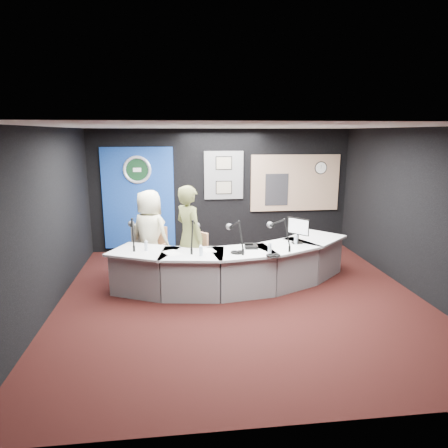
{
  "coord_description": "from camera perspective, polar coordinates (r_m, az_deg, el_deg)",
  "views": [
    {
      "loc": [
        -1.02,
        -6.16,
        2.71
      ],
      "look_at": [
        -0.2,
        0.8,
        1.1
      ],
      "focal_mm": 32.0,
      "sensor_mm": 36.0,
      "label": 1
    }
  ],
  "objects": [
    {
      "name": "booth_glow",
      "position": [
        9.6,
        10.15,
        5.8
      ],
      "size": [
        2.0,
        0.02,
        1.2
      ],
      "primitive_type": "cube",
      "color": "#FFEDA1",
      "rests_on": "booth_window_frame"
    },
    {
      "name": "framed_photo_upper",
      "position": [
        9.19,
        -0.02,
        8.69
      ],
      "size": [
        0.34,
        0.02,
        0.27
      ],
      "primitive_type": "cube",
      "color": "gray",
      "rests_on": "pinboard"
    },
    {
      "name": "wall_clock",
      "position": [
        9.74,
        13.68,
        7.8
      ],
      "size": [
        0.28,
        0.01,
        0.28
      ],
      "primitive_type": "cylinder",
      "rotation": [
        1.57,
        0.0,
        0.0
      ],
      "color": "white",
      "rests_on": "booth_window_frame"
    },
    {
      "name": "boom_mic_c",
      "position": [
        6.76,
        1.7,
        -1.28
      ],
      "size": [
        0.27,
        0.72,
        0.6
      ],
      "primitive_type": null,
      "color": "black",
      "rests_on": "broadcast_desk"
    },
    {
      "name": "seal_center",
      "position": [
        9.17,
        -12.31,
        7.58
      ],
      "size": [
        0.48,
        0.01,
        0.48
      ],
      "primitive_type": "cylinder",
      "rotation": [
        1.57,
        0.0,
        0.0
      ],
      "color": "black",
      "rests_on": "backdrop_panel"
    },
    {
      "name": "agency_seal",
      "position": [
        9.17,
        -12.31,
        7.57
      ],
      "size": [
        0.63,
        0.07,
        0.63
      ],
      "primitive_type": "torus",
      "rotation": [
        1.57,
        0.0,
        0.0
      ],
      "color": "silver",
      "rests_on": "backdrop_panel"
    },
    {
      "name": "wall_front",
      "position": [
        3.57,
        10.52,
        -8.81
      ],
      "size": [
        6.0,
        0.02,
        2.8
      ],
      "primitive_type": "cube",
      "color": "black",
      "rests_on": "ground"
    },
    {
      "name": "framed_photo_lower",
      "position": [
        9.25,
        -0.02,
        5.23
      ],
      "size": [
        0.34,
        0.02,
        0.27
      ],
      "primitive_type": "cube",
      "color": "gray",
      "rests_on": "pinboard"
    },
    {
      "name": "headphones_near",
      "position": [
        6.54,
        7.03,
        -4.45
      ],
      "size": [
        0.24,
        0.24,
        0.04
      ],
      "primitive_type": "torus",
      "color": "black",
      "rests_on": "broadcast_desk"
    },
    {
      "name": "ceiling",
      "position": [
        6.25,
        2.76,
        13.75
      ],
      "size": [
        6.0,
        6.0,
        0.02
      ],
      "primitive_type": "cube",
      "color": "silver",
      "rests_on": "ground"
    },
    {
      "name": "boom_mic_d",
      "position": [
        6.98,
        7.94,
        -0.94
      ],
      "size": [
        0.33,
        0.7,
        0.6
      ],
      "primitive_type": null,
      "color": "black",
      "rests_on": "broadcast_desk"
    },
    {
      "name": "armchair_left",
      "position": [
        7.71,
        -10.45,
        -3.85
      ],
      "size": [
        0.78,
        0.78,
        1.02
      ],
      "primitive_type": null,
      "rotation": [
        0.0,
        0.0,
        -0.49
      ],
      "color": "#A9704D",
      "rests_on": "ground"
    },
    {
      "name": "person_woman",
      "position": [
        7.12,
        -4.97,
        -1.75
      ],
      "size": [
        0.72,
        0.79,
        1.82
      ],
      "primitive_type": "imported",
      "rotation": [
        0.0,
        0.0,
        2.14
      ],
      "color": "brown",
      "rests_on": "ground"
    },
    {
      "name": "boom_mic_a",
      "position": [
        7.14,
        -12.98,
        -0.84
      ],
      "size": [
        0.22,
        0.73,
        0.6
      ],
      "primitive_type": null,
      "color": "black",
      "rests_on": "broadcast_desk"
    },
    {
      "name": "computer_monitor",
      "position": [
        7.28,
        10.51,
        -0.31
      ],
      "size": [
        0.28,
        0.31,
        0.27
      ],
      "primitive_type": "cube",
      "rotation": [
        0.0,
        0.0,
        -0.85
      ],
      "color": "black",
      "rests_on": "broadcast_desk"
    },
    {
      "name": "broadcast_desk",
      "position": [
        7.17,
        1.43,
        -6.07
      ],
      "size": [
        4.5,
        1.9,
        0.75
      ],
      "primitive_type": null,
      "color": "silver",
      "rests_on": "ground"
    },
    {
      "name": "paper_stack",
      "position": [
        6.72,
        -7.43,
        -4.1
      ],
      "size": [
        0.35,
        0.39,
        0.0
      ],
      "primitive_type": "cube",
      "rotation": [
        0.0,
        0.0,
        0.49
      ],
      "color": "white",
      "rests_on": "broadcast_desk"
    },
    {
      "name": "boom_mic_b",
      "position": [
        6.83,
        -4.28,
        -1.16
      ],
      "size": [
        0.24,
        0.73,
        0.6
      ],
      "primitive_type": null,
      "color": "black",
      "rests_on": "broadcast_desk"
    },
    {
      "name": "water_bottles",
      "position": [
        6.78,
        0.06,
        -3.08
      ],
      "size": [
        2.7,
        0.56,
        0.18
      ],
      "primitive_type": null,
      "color": "silver",
      "rests_on": "broadcast_desk"
    },
    {
      "name": "draped_jacket",
      "position": [
        7.9,
        -11.38,
        -2.66
      ],
      "size": [
        0.49,
        0.32,
        0.7
      ],
      "primitive_type": "cube",
      "rotation": [
        0.0,
        0.0,
        -0.49
      ],
      "color": "slate",
      "rests_on": "armchair_left"
    },
    {
      "name": "headphones_far",
      "position": [
        6.66,
        1.94,
        -4.03
      ],
      "size": [
        0.21,
        0.21,
        0.04
      ],
      "primitive_type": "torus",
      "color": "black",
      "rests_on": "broadcast_desk"
    },
    {
      "name": "pinboard",
      "position": [
        9.24,
        -0.04,
        6.97
      ],
      "size": [
        0.9,
        0.04,
        1.1
      ],
      "primitive_type": "cube",
      "color": "slate",
      "rests_on": "wall_back"
    },
    {
      "name": "backdrop_panel",
      "position": [
        9.29,
        -12.1,
        3.6
      ],
      "size": [
        1.6,
        0.05,
        2.3
      ],
      "primitive_type": "cube",
      "color": "navy",
      "rests_on": "wall_back"
    },
    {
      "name": "wall_right",
      "position": [
        7.47,
        25.97,
        1.52
      ],
      "size": [
        0.02,
        6.0,
        2.8
      ],
      "primitive_type": "cube",
      "color": "black",
      "rests_on": "ground"
    },
    {
      "name": "equipment_rack",
      "position": [
        9.48,
        7.53,
        4.88
      ],
      "size": [
        0.55,
        0.02,
        0.75
      ],
      "primitive_type": "cube",
      "color": "black",
      "rests_on": "booth_window_frame"
    },
    {
      "name": "booth_window_frame",
      "position": [
        9.61,
        10.13,
        5.8
      ],
      "size": [
        2.12,
        0.06,
        1.32
      ],
      "primitive_type": "cube",
      "color": "#A17F65",
      "rests_on": "wall_back"
    },
    {
      "name": "wall_back",
      "position": [
        9.31,
        -0.37,
        4.85
      ],
      "size": [
        6.0,
        0.02,
        2.8
      ],
      "primitive_type": "cube",
      "color": "black",
      "rests_on": "ground"
    },
    {
      "name": "ground",
      "position": [
        6.81,
        2.5,
        -10.54
      ],
      "size": [
        6.0,
        6.0,
        0.0
      ],
      "primitive_type": "plane",
      "color": "black",
      "rests_on": "ground"
    },
    {
      "name": "desk_phone",
      "position": [
        6.95,
        3.91,
        -3.27
      ],
      "size": [
        0.23,
        0.18,
        0.05
      ],
      "primitive_type": "cube",
      "rotation": [
        0.0,
        0.0,
        -0.05
      ],
      "color": "black",
      "rests_on": "broadcast_desk"
    },
    {
      "name": "wall_left",
      "position": [
        6.6,
        -24.02,
        0.36
      ],
      "size": [
        0.02,
        6.0,
        2.8
      ],
      "primitive_type": "cube",
      "color": "black",
      "rests_on": "ground"
    },
    {
      "name": "armchair_right",
      "position": [
        7.26,
        -4.9,
        -5.47
      ],
      "size": [
        0.67,
        0.67,
        0.85
      ],
      "primitive_type": null,
      "rotation": [
        0.0,
        0.0,
        -0.85
      ],
      "color": "#A9704D",
      "rests_on": "ground"
    },
    {
      "name": "person_man",
      "position": [
        7.62,
        -10.55,
        -1.48
      ],
      "size": [
        0.98,
        0.9,
        1.68
      ],
      "primitive_type": "imported",
      "rotation": [
        0.0,
        0.0,
        2.54
      ],
      "color": "beige",
      "rests_on": "ground"
    },
    {
      "name": "notepad",
      "position": [
        6.81,
        -2.2,
        -3.77
      ],
      "size": [
        0.25,
        0.31,
        0.0
      ],
      "primitive_type": "cube",
      "rotation": [
        0.0,
        0.0,
        0.25
      ],
      "color": "white",
      "rests_on": "broadcast_desk"
    }
  ]
}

